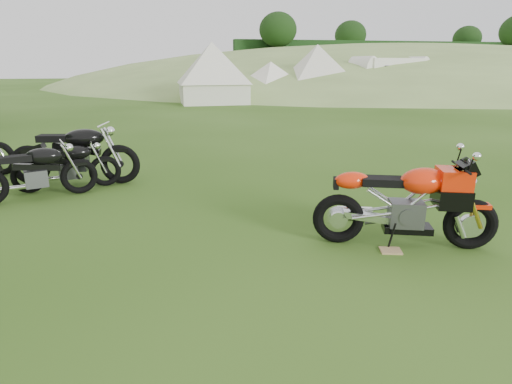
{
  "coord_description": "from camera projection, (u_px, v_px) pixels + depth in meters",
  "views": [
    {
      "loc": [
        -1.42,
        -4.59,
        2.06
      ],
      "look_at": [
        -0.34,
        0.4,
        0.51
      ],
      "focal_mm": 30.0,
      "sensor_mm": 36.0,
      "label": 1
    }
  ],
  "objects": [
    {
      "name": "ground",
      "position": [
        290.0,
        240.0,
        5.18
      ],
      "size": [
        120.0,
        120.0,
        0.0
      ],
      "primitive_type": "plane",
      "color": "#284B10",
      "rests_on": "ground"
    },
    {
      "name": "hillside",
      "position": [
        394.0,
        82.0,
        47.46
      ],
      "size": [
        80.0,
        64.0,
        8.0
      ],
      "primitive_type": "ellipsoid",
      "color": "olive",
      "rests_on": "ground"
    },
    {
      "name": "hedgerow",
      "position": [
        394.0,
        82.0,
        47.46
      ],
      "size": [
        36.0,
        1.2,
        8.6
      ],
      "primitive_type": null,
      "color": "black",
      "rests_on": "ground"
    },
    {
      "name": "sport_motorcycle",
      "position": [
        406.0,
        197.0,
        4.87
      ],
      "size": [
        2.03,
        1.12,
        1.19
      ],
      "primitive_type": null,
      "rotation": [
        0.0,
        0.0,
        -0.34
      ],
      "color": "red",
      "rests_on": "ground"
    },
    {
      "name": "plywood_board",
      "position": [
        391.0,
        251.0,
        4.87
      ],
      "size": [
        0.28,
        0.24,
        0.02
      ],
      "primitive_type": "cube",
      "rotation": [
        0.0,
        0.0,
        -0.28
      ],
      "color": "tan",
      "rests_on": "ground"
    },
    {
      "name": "vintage_moto_a",
      "position": [
        74.0,
        152.0,
        7.4
      ],
      "size": [
        2.22,
        0.88,
        1.14
      ],
      "primitive_type": null,
      "rotation": [
        0.0,
        0.0,
        -0.18
      ],
      "color": "black",
      "rests_on": "ground"
    },
    {
      "name": "vintage_moto_c",
      "position": [
        34.0,
        171.0,
        6.57
      ],
      "size": [
        1.83,
        0.96,
        0.94
      ],
      "primitive_type": null,
      "rotation": [
        0.0,
        0.0,
        0.32
      ],
      "color": "black",
      "rests_on": "ground"
    },
    {
      "name": "vintage_moto_d",
      "position": [
        67.0,
        164.0,
        7.12
      ],
      "size": [
        1.7,
        0.63,
        0.87
      ],
      "primitive_type": null,
      "rotation": [
        0.0,
        0.0,
        0.15
      ],
      "color": "black",
      "rests_on": "ground"
    },
    {
      "name": "tent_left",
      "position": [
        213.0,
        75.0,
        22.4
      ],
      "size": [
        3.4,
        3.4,
        2.9
      ],
      "primitive_type": null,
      "rotation": [
        0.0,
        0.0,
        0.01
      ],
      "color": "white",
      "rests_on": "ground"
    },
    {
      "name": "tent_mid",
      "position": [
        270.0,
        79.0,
        25.19
      ],
      "size": [
        3.49,
        3.49,
        2.31
      ],
      "primitive_type": null,
      "rotation": [
        0.0,
        0.0,
        0.39
      ],
      "color": "white",
      "rests_on": "ground"
    },
    {
      "name": "tent_right",
      "position": [
        317.0,
        73.0,
        25.48
      ],
      "size": [
        3.37,
        3.37,
        2.9
      ],
      "primitive_type": null,
      "rotation": [
        0.0,
        0.0,
        -0.01
      ],
      "color": "silver",
      "rests_on": "ground"
    },
    {
      "name": "caravan",
      "position": [
        388.0,
        77.0,
        26.82
      ],
      "size": [
        5.45,
        3.31,
        2.38
      ],
      "primitive_type": null,
      "rotation": [
        0.0,
        0.0,
        0.22
      ],
      "color": "white",
      "rests_on": "ground"
    }
  ]
}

